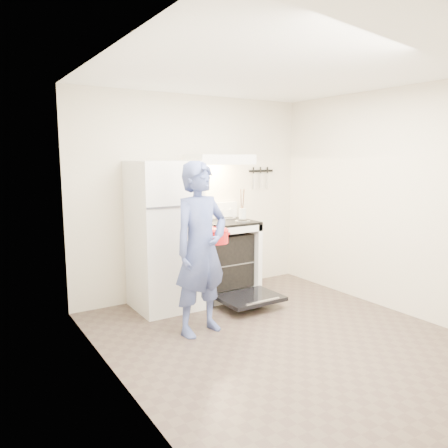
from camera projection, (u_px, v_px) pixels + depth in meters
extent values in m
plane|color=#4A3E33|center=(283.00, 339.00, 4.22)|extent=(3.60, 3.60, 0.00)
cube|color=beige|center=(194.00, 196.00, 5.54)|extent=(3.20, 0.02, 2.50)
cube|color=white|center=(164.00, 236.00, 5.00)|extent=(0.70, 0.70, 1.70)
cube|color=white|center=(223.00, 259.00, 5.51)|extent=(0.76, 0.65, 0.92)
cube|color=black|center=(223.00, 222.00, 5.43)|extent=(0.76, 0.65, 0.03)
cube|color=white|center=(211.00, 211.00, 5.65)|extent=(0.76, 0.07, 0.20)
cube|color=black|center=(250.00, 298.00, 5.06)|extent=(0.70, 0.54, 0.04)
cube|color=gray|center=(223.00, 261.00, 5.51)|extent=(0.60, 0.52, 0.01)
cube|color=white|center=(219.00, 160.00, 5.38)|extent=(0.76, 0.50, 0.12)
cube|color=black|center=(261.00, 171.00, 6.03)|extent=(0.40, 0.02, 0.03)
cylinder|color=#9A7459|center=(224.00, 260.00, 5.50)|extent=(0.34, 0.34, 0.02)
cylinder|color=silver|center=(242.00, 214.00, 5.42)|extent=(0.11, 0.11, 0.13)
imported|color=navy|center=(201.00, 249.00, 4.27)|extent=(0.69, 0.52, 1.71)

